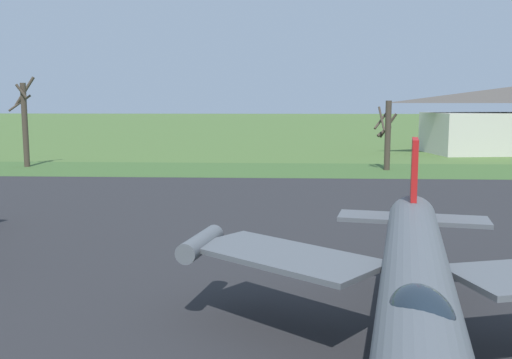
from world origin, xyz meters
The scene contains 5 objects.
asphalt_apron centered at (0.00, 14.24, 0.03)m, with size 79.95×47.46×0.05m, color #28282B.
grass_verge_strip centered at (0.00, 43.96, 0.03)m, with size 139.95×12.00×0.06m, color #3E602D.
jet_fighter_rear_center centered at (-0.34, 2.58, 2.42)m, with size 13.61×16.94×5.34m.
bare_tree_far_left centered at (-29.72, 45.44, 4.75)m, with size 2.48×2.32×9.14m.
bare_tree_left_of_center centered at (6.25, 44.55, 3.56)m, with size 2.35×2.32×6.70m.
Camera 1 is at (-3.50, -10.88, 6.62)m, focal length 40.06 mm.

